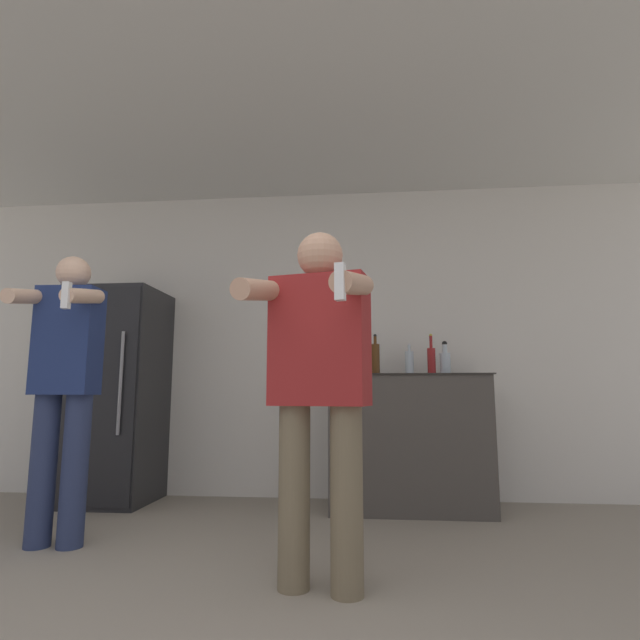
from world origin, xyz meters
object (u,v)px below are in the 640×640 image
object	(u,v)px
bottle_brown_liquor	(409,362)
bottle_short_whiskey	(375,359)
bottle_red_label	(445,362)
person_woman_foreground	(319,376)
bottle_clear_vodka	(431,360)
refrigerator	(115,394)
person_man_side	(65,380)

from	to	relation	value
bottle_brown_liquor	bottle_short_whiskey	bearing A→B (deg)	-180.00
bottle_red_label	person_woman_foreground	distance (m)	1.82
bottle_short_whiskey	person_woman_foreground	size ratio (longest dim) A/B	0.20
bottle_clear_vodka	person_woman_foreground	xyz separation A→B (m)	(-0.70, -1.63, -0.18)
refrigerator	bottle_red_label	size ratio (longest dim) A/B	6.45
person_woman_foreground	person_man_side	world-z (taller)	person_man_side
refrigerator	person_woman_foreground	xyz separation A→B (m)	(1.78, -1.60, 0.08)
bottle_clear_vodka	bottle_red_label	distance (m)	0.10
person_woman_foreground	bottle_brown_liquor	bearing A→B (deg)	71.94
bottle_short_whiskey	bottle_brown_liquor	bearing A→B (deg)	0.00
bottle_clear_vodka	person_woman_foreground	size ratio (longest dim) A/B	0.20
bottle_short_whiskey	bottle_brown_liquor	world-z (taller)	bottle_short_whiskey
refrigerator	bottle_short_whiskey	world-z (taller)	refrigerator
refrigerator	bottle_brown_liquor	distance (m)	2.32
bottle_clear_vodka	person_man_side	xyz separation A→B (m)	(-2.20, -1.14, -0.18)
bottle_brown_liquor	person_woman_foreground	distance (m)	1.72
bottle_red_label	person_man_side	bearing A→B (deg)	-153.61
bottle_clear_vodka	bottle_short_whiskey	size ratio (longest dim) A/B	0.99
refrigerator	bottle_short_whiskey	size ratio (longest dim) A/B	5.24
bottle_red_label	person_woman_foreground	bearing A→B (deg)	-116.09
refrigerator	person_woman_foreground	world-z (taller)	refrigerator
bottle_short_whiskey	bottle_brown_liquor	distance (m)	0.26
refrigerator	bottle_brown_liquor	xyz separation A→B (m)	(2.31, 0.03, 0.24)
bottle_red_label	person_man_side	world-z (taller)	person_man_side
bottle_clear_vodka	person_man_side	world-z (taller)	person_man_side
refrigerator	bottle_brown_liquor	size ratio (longest dim) A/B	6.85
bottle_short_whiskey	person_man_side	size ratio (longest dim) A/B	0.19
bottle_clear_vodka	bottle_short_whiskey	world-z (taller)	bottle_short_whiskey
bottle_clear_vodka	person_man_side	bearing A→B (deg)	-152.56
refrigerator	person_man_side	world-z (taller)	refrigerator
bottle_red_label	bottle_brown_liquor	distance (m)	0.27
refrigerator	bottle_clear_vodka	bearing A→B (deg)	0.78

